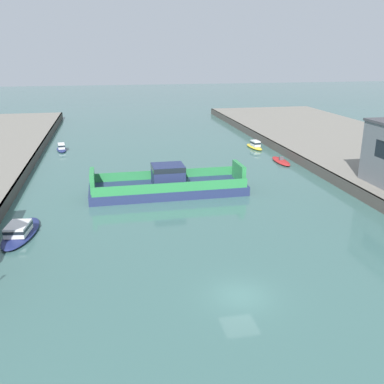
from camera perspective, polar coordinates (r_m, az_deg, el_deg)
The scene contains 6 objects.
ground_plane at distance 31.41m, azimuth 6.47°, elevation -13.52°, with size 400.00×400.00×0.00m, color #3D6660.
chain_ferry at distance 51.77m, azimuth -3.17°, elevation 0.94°, with size 18.78×6.02×3.60m.
moored_boat_near_left at distance 68.04m, azimuth 11.73°, elevation 4.04°, with size 1.89×6.05×0.92m.
moored_boat_near_right at distance 77.16m, azimuth 8.33°, elevation 6.14°, with size 2.10×5.63×1.44m.
moored_boat_mid_left at distance 78.09m, azimuth -16.93°, elevation 5.64°, with size 2.26×5.42×1.29m.
moored_boat_mid_right at distance 43.20m, azimuth -21.86°, elevation -4.84°, with size 3.65×8.07×1.35m.
Camera 1 is at (-8.52, -25.35, 16.47)m, focal length 40.21 mm.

